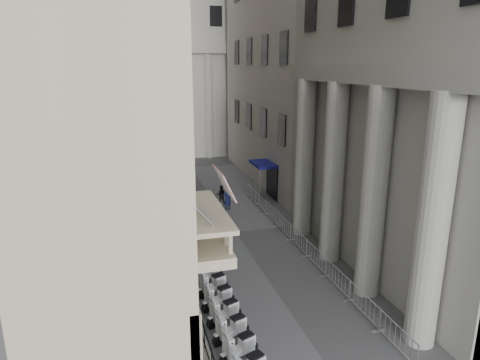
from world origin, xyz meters
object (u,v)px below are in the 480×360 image
object	(u,v)px
street_lamp	(162,135)
security_tent	(187,197)
pedestrian_b	(221,195)
info_kiosk	(178,245)
pedestrian_a	(227,199)

from	to	relation	value
street_lamp	security_tent	bearing A→B (deg)	-68.81
security_tent	pedestrian_b	xyz separation A→B (m)	(3.48, 5.33, -1.68)
security_tent	street_lamp	xyz separation A→B (m)	(-0.77, 7.90, 2.88)
street_lamp	info_kiosk	xyz separation A→B (m)	(-0.35, -11.84, -4.40)
street_lamp	pedestrian_a	size ratio (longest dim) A/B	4.88
security_tent	pedestrian_a	xyz separation A→B (m)	(3.62, 3.73, -1.54)
street_lamp	pedestrian_b	world-z (taller)	street_lamp
security_tent	pedestrian_b	size ratio (longest dim) A/B	2.35
pedestrian_b	security_tent	bearing A→B (deg)	72.94
street_lamp	info_kiosk	world-z (taller)	street_lamp
security_tent	street_lamp	distance (m)	8.44
info_kiosk	street_lamp	bearing A→B (deg)	112.42
street_lamp	pedestrian_a	bearing A→B (deg)	-27.90
pedestrian_a	pedestrian_b	bearing A→B (deg)	-105.90
security_tent	street_lamp	world-z (taller)	street_lamp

